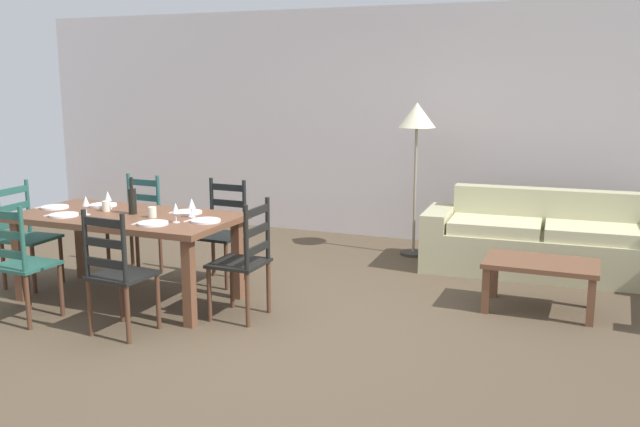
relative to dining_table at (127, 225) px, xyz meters
The scene contains 31 objects.
ground_plane 1.47m from the dining_table, ahead, with size 9.60×9.60×0.02m, color brown.
wall_far 3.53m from the dining_table, 67.79° to the left, with size 9.60×0.16×2.70m, color silver.
dining_table is the anchor object (origin of this frame).
dining_chair_near_left 0.91m from the dining_table, 118.57° to the right, with size 0.43×0.41×0.96m.
dining_chair_near_right 0.87m from the dining_table, 57.55° to the right, with size 0.44×0.43×0.96m.
dining_chair_far_left 0.89m from the dining_table, 122.12° to the left, with size 0.44×0.42×0.96m.
dining_chair_far_right 0.93m from the dining_table, 59.44° to the left, with size 0.43×0.42×0.96m.
dining_chair_head_west 1.14m from the dining_table, behind, with size 0.42×0.44×0.96m.
dining_chair_head_east 1.17m from the dining_table, ahead, with size 0.40×0.42×0.96m.
dinner_plate_near_left 0.52m from the dining_table, 150.95° to the right, with size 0.24×0.24×0.02m, color white.
fork_near_left 0.66m from the dining_table, 157.38° to the right, with size 0.02×0.17×0.01m, color silver.
dinner_plate_near_right 0.52m from the dining_table, 29.05° to the right, with size 0.24×0.24×0.02m, color white.
fork_near_right 0.40m from the dining_table, 39.81° to the right, with size 0.02×0.17×0.01m, color silver.
dinner_plate_far_left 0.52m from the dining_table, 150.95° to the left, with size 0.24×0.24×0.02m, color white.
fork_far_left 0.66m from the dining_table, 157.38° to the left, with size 0.02×0.17×0.01m, color silver.
dinner_plate_far_right 0.52m from the dining_table, 29.05° to the left, with size 0.24×0.24×0.02m, color white.
fork_far_right 0.40m from the dining_table, 39.81° to the left, with size 0.02×0.17×0.01m, color silver.
dinner_plate_head_west 0.79m from the dining_table, behind, with size 0.24×0.24×0.02m, color white.
fork_head_west 0.93m from the dining_table, behind, with size 0.02×0.17×0.01m, color silver.
dinner_plate_head_east 0.79m from the dining_table, ahead, with size 0.24×0.24×0.02m, color white.
fork_head_east 0.64m from the dining_table, ahead, with size 0.02×0.17×0.01m, color silver.
wine_bottle 0.21m from the dining_table, 56.18° to the left, with size 0.07×0.07×0.32m.
wine_glass_near_left 0.39m from the dining_table, 156.70° to the right, with size 0.06×0.06×0.16m.
wine_glass_near_right 0.62m from the dining_table, 11.75° to the right, with size 0.06×0.06×0.16m.
wine_glass_far_left 0.39m from the dining_table, 154.56° to the left, with size 0.06×0.06×0.16m.
wine_glass_far_right 0.62m from the dining_table, 11.65° to the left, with size 0.06×0.06×0.16m.
coffee_cup_primary 0.31m from the dining_table, ahead, with size 0.07×0.07×0.09m, color beige.
coffee_cup_secondary 0.30m from the dining_table, 166.98° to the left, with size 0.07×0.07×0.09m, color beige.
couch 3.95m from the dining_table, 34.98° to the left, with size 2.32×0.92×0.80m.
coffee_table 3.48m from the dining_table, 17.43° to the left, with size 0.90×0.56×0.42m.
standing_lamp 3.17m from the dining_table, 52.45° to the left, with size 0.40×0.40×1.64m.
Camera 1 is at (2.40, -4.61, 1.89)m, focal length 38.85 mm.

